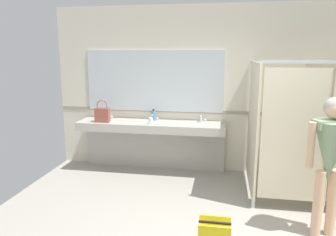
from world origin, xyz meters
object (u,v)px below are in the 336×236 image
object	(u,v)px
handbag	(102,114)
soap_dispenser	(153,116)
paper_cup	(151,121)
person_standing	(330,151)

from	to	relation	value
handbag	soap_dispenser	world-z (taller)	handbag
soap_dispenser	paper_cup	world-z (taller)	soap_dispenser
handbag	soap_dispenser	distance (m)	0.88
soap_dispenser	paper_cup	distance (m)	0.28
person_standing	handbag	xyz separation A→B (m)	(-3.20, 1.50, 0.02)
person_standing	paper_cup	world-z (taller)	person_standing
person_standing	handbag	world-z (taller)	person_standing
soap_dispenser	handbag	bearing A→B (deg)	-159.95
person_standing	soap_dispenser	xyz separation A→B (m)	(-2.37, 1.81, -0.03)
handbag	soap_dispenser	bearing A→B (deg)	20.05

